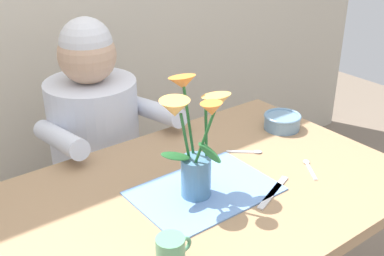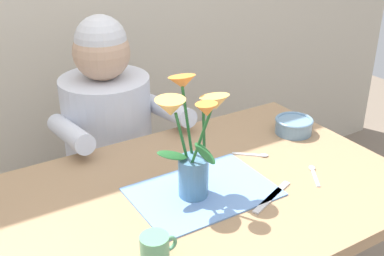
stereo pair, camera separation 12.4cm
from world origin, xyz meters
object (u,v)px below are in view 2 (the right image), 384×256
at_px(ceramic_bowl, 294,125).
at_px(coffee_cup, 155,250).
at_px(flower_vase, 192,141).
at_px(dinner_knife, 272,197).
at_px(seated_person, 111,158).

bearing_deg(ceramic_bowl, coffee_cup, -154.70).
xyz_separation_m(flower_vase, dinner_knife, (0.19, -0.13, -0.17)).
bearing_deg(seated_person, coffee_cup, -102.09).
height_order(flower_vase, dinner_knife, flower_vase).
xyz_separation_m(ceramic_bowl, dinner_knife, (-0.33, -0.28, -0.03)).
bearing_deg(coffee_cup, ceramic_bowl, 25.30).
bearing_deg(seated_person, ceramic_bowl, -39.40).
height_order(seated_person, flower_vase, seated_person).
distance_m(ceramic_bowl, coffee_cup, 0.82).
bearing_deg(dinner_knife, flower_vase, 124.38).
relative_size(seated_person, flower_vase, 3.30).
bearing_deg(coffee_cup, seated_person, 74.99).
bearing_deg(flower_vase, ceramic_bowl, 16.46).
bearing_deg(coffee_cup, flower_vase, 41.83).
xyz_separation_m(flower_vase, ceramic_bowl, (0.52, 0.15, -0.15)).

